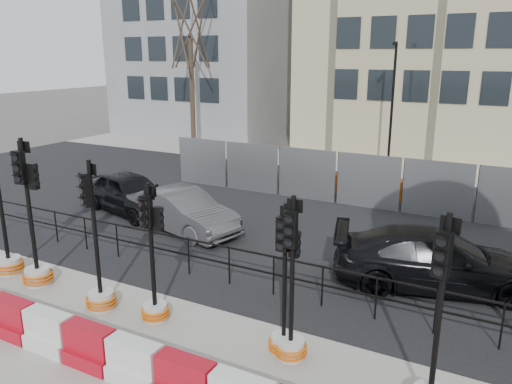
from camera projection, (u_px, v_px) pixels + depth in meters
The scene contains 21 objects.
ground at pixel (202, 306), 11.23m from camera, with size 120.00×120.00×0.00m, color #51514C.
sidewalk_near at pixel (106, 379), 8.67m from camera, with size 40.00×6.00×0.02m, color gray.
road at pixel (316, 218), 17.18m from camera, with size 40.00×14.00×0.03m, color black.
sidewalk_far at pixel (382, 167), 24.84m from camera, with size 40.00×4.00×0.02m, color gray.
building_grey at pixel (209, 31), 34.39m from camera, with size 11.00×9.06×14.00m.
kerb_railing at pixel (229, 259), 12.07m from camera, with size 18.00×0.04×1.00m.
heras_fencing at pixel (343, 181), 19.39m from camera, with size 14.33×1.72×2.00m.
lamp_post_far at pixel (392, 105), 22.89m from camera, with size 0.12×0.56×6.00m.
tree_bare_far at pixel (190, 32), 27.60m from camera, with size 2.00×2.00×9.00m.
barrier_row at pixel (112, 356), 8.75m from camera, with size 14.65×0.50×0.80m.
traffic_signal_a at pixel (6, 247), 12.66m from camera, with size 0.72×0.72×3.64m.
traffic_signal_b at pixel (35, 252), 12.00m from camera, with size 0.72×0.72×3.64m.
traffic_signal_c at pixel (99, 280), 10.89m from camera, with size 0.67×0.67×3.39m.
traffic_signal_d at pixel (154, 289), 10.45m from camera, with size 0.59×0.59×3.02m.
traffic_signal_e at pixel (153, 294), 10.46m from camera, with size 0.59×0.59×2.98m.
traffic_signal_f at pixel (284, 320), 9.27m from camera, with size 0.58×0.58×2.97m.
traffic_signal_g at pixel (291, 327), 9.13m from camera, with size 0.62×0.62×3.15m.
traffic_signal_h at pixel (432, 374), 7.72m from camera, with size 0.65×0.65×3.32m.
car_a at pixel (130, 193), 17.63m from camera, with size 4.57×2.79×1.45m, color black.
car_b at pixel (182, 211), 15.77m from camera, with size 4.36×2.43×1.36m, color #46454A.
car_c at pixel (437, 260), 11.95m from camera, with size 5.24×3.25×1.42m, color black.
Camera 1 is at (5.82, -8.38, 5.48)m, focal length 35.00 mm.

